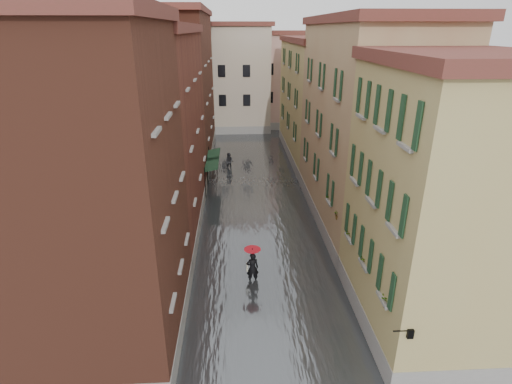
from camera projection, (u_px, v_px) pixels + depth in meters
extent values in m
plane|color=#505052|center=(269.00, 299.00, 20.20)|extent=(120.00, 120.00, 0.00)
cube|color=#45484C|center=(255.00, 197.00, 32.18)|extent=(10.00, 60.00, 0.20)
cube|color=brown|center=(96.00, 201.00, 15.54)|extent=(6.00, 8.00, 13.00)
cube|color=brown|center=(151.00, 136.00, 25.80)|extent=(6.00, 14.00, 12.50)
cube|color=brown|center=(179.00, 91.00, 39.38)|extent=(6.00, 16.00, 14.00)
cube|color=tan|center=(442.00, 210.00, 16.52)|extent=(6.00, 8.00, 11.50)
cube|color=tan|center=(364.00, 130.00, 26.40)|extent=(6.00, 14.00, 13.00)
cube|color=tan|center=(318.00, 103.00, 40.54)|extent=(6.00, 16.00, 11.50)
cube|color=#B19E8C|center=(223.00, 79.00, 52.70)|extent=(12.00, 9.00, 13.00)
cube|color=tan|center=(288.00, 81.00, 55.18)|extent=(10.00, 9.00, 12.00)
cube|color=#16321E|center=(212.00, 164.00, 32.36)|extent=(1.09, 3.28, 0.31)
cylinder|color=black|center=(205.00, 184.00, 31.26)|extent=(0.06, 0.06, 2.80)
cylinder|color=black|center=(208.00, 171.00, 34.29)|extent=(0.06, 0.06, 2.80)
cube|color=#16321E|center=(213.00, 155.00, 34.72)|extent=(1.09, 3.30, 0.31)
cylinder|color=black|center=(207.00, 174.00, 33.61)|extent=(0.06, 0.06, 2.80)
cylinder|color=black|center=(209.00, 161.00, 36.65)|extent=(0.06, 0.06, 2.80)
cylinder|color=black|center=(402.00, 331.00, 13.68)|extent=(0.60, 0.05, 0.05)
cube|color=black|center=(410.00, 333.00, 13.74)|extent=(0.22, 0.22, 0.35)
cube|color=beige|center=(410.00, 333.00, 13.74)|extent=(0.14, 0.14, 0.24)
cube|color=#955331|center=(388.00, 302.00, 15.07)|extent=(0.22, 0.85, 0.18)
imported|color=#265926|center=(389.00, 293.00, 14.91)|extent=(0.59, 0.51, 0.66)
cube|color=#955331|center=(366.00, 262.00, 17.60)|extent=(0.22, 0.85, 0.18)
imported|color=#265926|center=(367.00, 254.00, 17.44)|extent=(0.59, 0.51, 0.66)
cube|color=#955331|center=(351.00, 237.00, 19.79)|extent=(0.22, 0.85, 0.18)
imported|color=#265926|center=(352.00, 229.00, 19.63)|extent=(0.59, 0.51, 0.66)
cube|color=#955331|center=(339.00, 216.00, 22.02)|extent=(0.22, 0.85, 0.18)
imported|color=#265926|center=(340.00, 209.00, 21.86)|extent=(0.59, 0.51, 0.66)
cube|color=#955331|center=(330.00, 200.00, 24.08)|extent=(0.22, 0.85, 0.18)
imported|color=#265926|center=(330.00, 193.00, 23.92)|extent=(0.59, 0.51, 0.66)
imported|color=black|center=(252.00, 268.00, 21.21)|extent=(0.72, 0.53, 1.82)
cube|color=#BBB89B|center=(247.00, 267.00, 21.23)|extent=(0.08, 0.30, 0.38)
cylinder|color=black|center=(252.00, 261.00, 21.05)|extent=(0.02, 0.02, 1.00)
cone|color=#B60C18|center=(252.00, 252.00, 20.83)|extent=(0.91, 0.91, 0.28)
imported|color=black|center=(229.00, 162.00, 38.23)|extent=(0.98, 0.85, 1.75)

